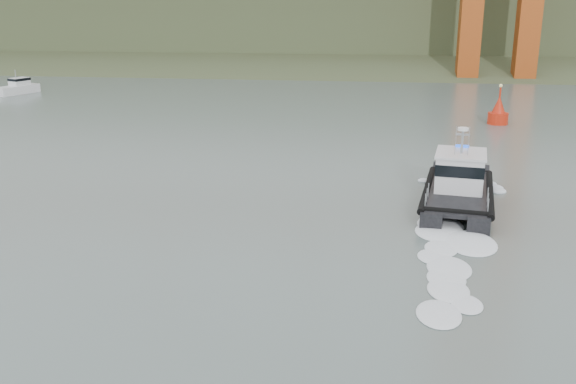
% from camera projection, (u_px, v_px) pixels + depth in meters
% --- Properties ---
extents(ground, '(400.00, 400.00, 0.00)m').
position_uv_depth(ground, '(245.00, 300.00, 25.13)').
color(ground, slate).
rests_on(ground, ground).
extents(headlands, '(500.00, 105.36, 27.12)m').
position_uv_depth(headlands, '(356.00, 20.00, 142.22)').
color(headlands, '#3A4628').
rests_on(headlands, ground).
extents(patrol_boat, '(4.85, 9.96, 4.64)m').
position_uv_depth(patrol_boat, '(459.00, 185.00, 36.58)').
color(patrol_boat, black).
rests_on(patrol_boat, ground).
extents(motorboat, '(3.74, 5.88, 3.07)m').
position_uv_depth(motorboat, '(18.00, 88.00, 80.12)').
color(motorboat, silver).
rests_on(motorboat, ground).
extents(nav_buoy, '(1.91, 1.91, 3.99)m').
position_uv_depth(nav_buoy, '(498.00, 113.00, 60.51)').
color(nav_buoy, red).
rests_on(nav_buoy, ground).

